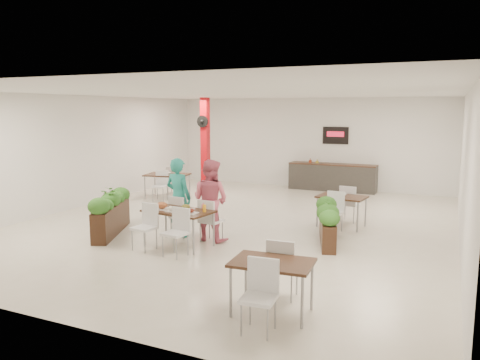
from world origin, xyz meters
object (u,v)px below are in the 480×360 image
Objects in this scene: side_table_b at (342,201)px; planter_right at (328,221)px; service_counter at (332,176)px; diner_man at (179,197)px; side_table_a at (167,177)px; side_table_c at (272,271)px; diner_woman at (210,200)px; planter_left at (111,211)px; main_table at (178,216)px; red_column at (205,143)px.

planter_right is at bearing -81.22° from side_table_b.
service_counter reaches higher than diner_man.
planter_right is (3.16, 0.79, -0.39)m from diner_man.
side_table_a is (-2.82, 3.85, -0.24)m from diner_man.
service_counter reaches higher than planter_right.
side_table_c is (0.14, -3.70, 0.13)m from planter_right.
diner_woman reaches higher than side_table_a.
planter_right is at bearing 15.09° from planter_left.
diner_woman is at bearing -172.76° from diner_man.
planter_right is (2.36, 0.79, -0.40)m from diner_woman.
diner_man is 1.61m from planter_left.
planter_left is 1.15× the size of planter_right.
side_table_a reaches higher than planter_right.
main_table is at bearing -99.44° from service_counter.
red_column reaches higher than service_counter.
side_table_c is at bearing -87.76° from planter_right.
service_counter is 1.70× the size of main_table.
main_table is 1.00× the size of diner_woman.
diner_man is 0.90× the size of planter_left.
service_counter reaches higher than diner_woman.
red_column is 1.94m from side_table_a.
diner_woman is at bearing -127.67° from side_table_b.
side_table_b is (4.62, 2.80, 0.10)m from planter_left.
diner_man reaches higher than planter_left.
red_column is 6.29m from diner_woman.
side_table_c is (1.59, -10.20, 0.13)m from service_counter.
diner_man is 1.03× the size of planter_right.
planter_right is 1.02× the size of side_table_a.
red_column reaches higher than planter_right.
side_table_c is (2.92, -2.26, -0.02)m from main_table.
side_table_b is 5.25m from side_table_c.
diner_woman is at bearing 11.56° from planter_left.
diner_man is at bearing 17.42° from planter_left.
red_column is 10.09m from side_table_c.
diner_man reaches higher than side_table_c.
side_table_b is at bearing 31.27° from planter_left.
side_table_b is at bearing -25.18° from side_table_a.
planter_left is at bearing 148.76° from side_table_c.
red_column is at bearing 60.60° from side_table_a.
red_column is 5.94m from diner_man.
service_counter reaches higher than side_table_b.
diner_man is 4.77m from side_table_a.
service_counter is 1.81× the size of side_table_b.
diner_man is (2.29, -5.42, -0.77)m from red_column.
diner_man reaches higher than planter_right.
red_column reaches higher than diner_man.
red_column reaches higher than side_table_b.
planter_right is (5.45, -4.64, -1.16)m from red_column.
service_counter is 1.80× the size of side_table_a.
planter_left is 1.18× the size of side_table_b.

